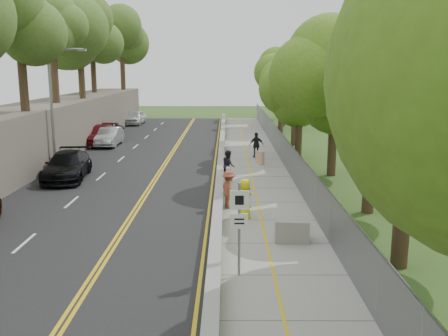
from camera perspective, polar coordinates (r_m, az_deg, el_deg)
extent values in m
plane|color=#33511E|center=(19.52, -1.62, -8.72)|extent=(140.00, 140.00, 0.00)
cube|color=black|center=(34.51, -9.78, 0.07)|extent=(11.20, 66.00, 0.04)
cube|color=gray|center=(34.03, 3.52, 0.07)|extent=(4.20, 66.00, 0.05)
cube|color=#8DC115|center=(33.93, -0.36, 0.53)|extent=(0.42, 66.00, 0.60)
cube|color=#595147|center=(36.50, -22.52, 3.13)|extent=(5.00, 66.00, 4.00)
cube|color=slate|center=(34.04, 7.07, 1.67)|extent=(0.04, 66.00, 2.00)
cylinder|color=gray|center=(34.35, -19.09, 6.27)|extent=(0.18, 0.18, 8.00)
cylinder|color=gray|center=(33.91, -17.72, 12.82)|extent=(2.30, 0.13, 0.13)
cube|color=gray|center=(33.60, -15.91, 12.85)|extent=(0.50, 0.22, 0.14)
cylinder|color=gray|center=(16.15, 1.75, -7.07)|extent=(0.09, 0.09, 3.10)
cube|color=white|center=(15.83, 1.77, -3.68)|extent=(0.62, 0.04, 0.62)
cube|color=white|center=(16.03, 1.76, -6.09)|extent=(0.56, 0.04, 0.50)
cylinder|color=orange|center=(34.95, 4.18, 1.18)|extent=(0.57, 0.57, 0.93)
cube|color=gray|center=(19.83, 7.76, -7.00)|extent=(1.39, 1.09, 0.87)
imported|color=black|center=(31.69, -17.48, 0.25)|extent=(2.87, 5.88, 1.65)
imported|color=gray|center=(34.15, -17.69, 0.84)|extent=(1.85, 4.29, 1.44)
imported|color=#AEB0B6|center=(44.39, -12.95, 3.52)|extent=(1.67, 4.77, 1.57)
imported|color=black|center=(47.65, -13.37, 4.02)|extent=(2.64, 5.63, 1.56)
imported|color=maroon|center=(45.40, -14.06, 3.70)|extent=(2.68, 5.88, 1.67)
imported|color=white|center=(60.54, -10.12, 5.71)|extent=(2.21, 4.91, 1.64)
imported|color=yellow|center=(22.41, 2.37, -3.50)|extent=(0.83, 1.02, 1.80)
imported|color=beige|center=(26.41, 0.54, -1.47)|extent=(0.54, 0.66, 1.55)
imported|color=black|center=(29.93, 0.51, 0.33)|extent=(0.85, 1.00, 1.82)
imported|color=brown|center=(23.96, 0.56, -2.46)|extent=(1.09, 1.36, 1.84)
imported|color=black|center=(37.57, 3.72, 2.64)|extent=(1.18, 0.71, 1.89)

